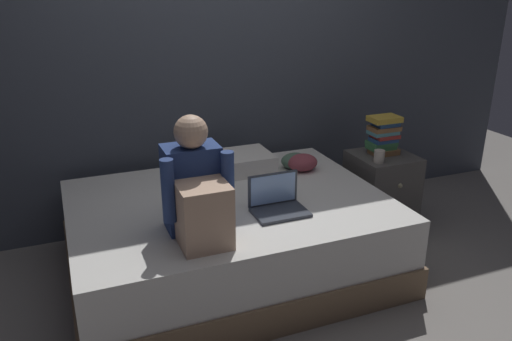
# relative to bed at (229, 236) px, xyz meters

# --- Properties ---
(ground_plane) EXTENTS (8.00, 8.00, 0.00)m
(ground_plane) POSITION_rel_bed_xyz_m (0.20, -0.30, -0.26)
(ground_plane) COLOR gray
(wall_back) EXTENTS (5.60, 0.10, 2.70)m
(wall_back) POSITION_rel_bed_xyz_m (0.20, 0.90, 1.09)
(wall_back) COLOR #424751
(wall_back) RESTS_ON ground_plane
(bed) EXTENTS (2.00, 1.50, 0.52)m
(bed) POSITION_rel_bed_xyz_m (0.00, 0.00, 0.00)
(bed) COLOR #7A6047
(bed) RESTS_ON ground_plane
(nightstand) EXTENTS (0.44, 0.46, 0.59)m
(nightstand) POSITION_rel_bed_xyz_m (1.30, 0.19, 0.04)
(nightstand) COLOR #474442
(nightstand) RESTS_ON ground_plane
(person_sitting) EXTENTS (0.39, 0.44, 0.65)m
(person_sitting) POSITION_rel_bed_xyz_m (-0.31, -0.38, 0.51)
(person_sitting) COLOR navy
(person_sitting) RESTS_ON bed
(laptop) EXTENTS (0.32, 0.23, 0.22)m
(laptop) POSITION_rel_bed_xyz_m (0.21, -0.27, 0.32)
(laptop) COLOR #333842
(laptop) RESTS_ON bed
(pillow) EXTENTS (0.56, 0.36, 0.13)m
(pillow) POSITION_rel_bed_xyz_m (0.19, 0.45, 0.33)
(pillow) COLOR silver
(pillow) RESTS_ON bed
(book_stack) EXTENTS (0.23, 0.17, 0.29)m
(book_stack) POSITION_rel_bed_xyz_m (1.30, 0.22, 0.48)
(book_stack) COLOR brown
(book_stack) RESTS_ON nightstand
(mug) EXTENTS (0.08, 0.08, 0.09)m
(mug) POSITION_rel_bed_xyz_m (1.17, 0.07, 0.38)
(mug) COLOR #BCB2A3
(mug) RESTS_ON nightstand
(clothes_pile) EXTENTS (0.24, 0.25, 0.12)m
(clothes_pile) POSITION_rel_bed_xyz_m (0.65, 0.32, 0.32)
(clothes_pile) COLOR #8E3D47
(clothes_pile) RESTS_ON bed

